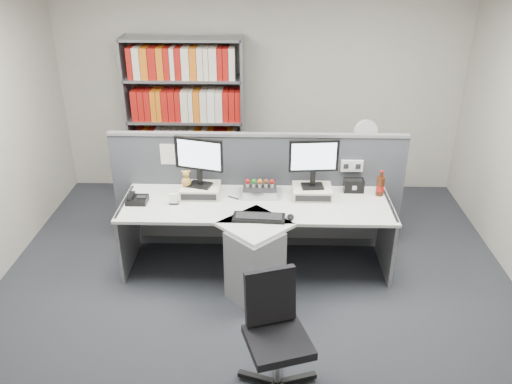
{
  "coord_description": "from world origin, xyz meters",
  "views": [
    {
      "loc": [
        0.11,
        -3.65,
        3.03
      ],
      "look_at": [
        0.0,
        0.65,
        0.92
      ],
      "focal_mm": 36.77,
      "sensor_mm": 36.0,
      "label": 1
    }
  ],
  "objects_px": {
    "desk": "(256,239)",
    "keyboard": "(259,217)",
    "shelving_unit": "(186,123)",
    "office_chair": "(275,330)",
    "filing_cabinet": "(360,187)",
    "cola_bottle": "(380,186)",
    "desktop_pc": "(260,190)",
    "monitor_left": "(199,158)",
    "desk_fan": "(365,135)",
    "speaker": "(354,185)",
    "monitor_right": "(314,160)",
    "desk_calendar": "(174,199)",
    "mouse": "(291,217)",
    "desk_phone": "(137,199)"
  },
  "relations": [
    {
      "from": "monitor_right",
      "to": "desk_fan",
      "type": "xyz_separation_m",
      "value": [
        0.66,
        1.02,
        -0.11
      ]
    },
    {
      "from": "desk",
      "to": "shelving_unit",
      "type": "distance_m",
      "value": 2.12
    },
    {
      "from": "monitor_left",
      "to": "desktop_pc",
      "type": "height_order",
      "value": "monitor_left"
    },
    {
      "from": "desk_fan",
      "to": "filing_cabinet",
      "type": "bearing_deg",
      "value": 90.0
    },
    {
      "from": "desk",
      "to": "desk_phone",
      "type": "height_order",
      "value": "desk_phone"
    },
    {
      "from": "desk",
      "to": "office_chair",
      "type": "xyz_separation_m",
      "value": [
        0.17,
        -1.31,
        0.03
      ]
    },
    {
      "from": "keyboard",
      "to": "cola_bottle",
      "type": "height_order",
      "value": "cola_bottle"
    },
    {
      "from": "monitor_left",
      "to": "office_chair",
      "type": "xyz_separation_m",
      "value": [
        0.73,
        -1.69,
        -0.63
      ]
    },
    {
      "from": "desk_calendar",
      "to": "desk_phone",
      "type": "bearing_deg",
      "value": 177.23
    },
    {
      "from": "desktop_pc",
      "to": "desk_calendar",
      "type": "bearing_deg",
      "value": -164.47
    },
    {
      "from": "monitor_right",
      "to": "desk_fan",
      "type": "relative_size",
      "value": 1.01
    },
    {
      "from": "cola_bottle",
      "to": "desk_fan",
      "type": "relative_size",
      "value": 0.55
    },
    {
      "from": "desk",
      "to": "monitor_right",
      "type": "relative_size",
      "value": 5.36
    },
    {
      "from": "keyboard",
      "to": "speaker",
      "type": "bearing_deg",
      "value": 32.44
    },
    {
      "from": "desk",
      "to": "office_chair",
      "type": "bearing_deg",
      "value": -82.46
    },
    {
      "from": "desk_phone",
      "to": "filing_cabinet",
      "type": "xyz_separation_m",
      "value": [
        2.35,
        1.19,
        -0.4
      ]
    },
    {
      "from": "desktop_pc",
      "to": "shelving_unit",
      "type": "relative_size",
      "value": 0.16
    },
    {
      "from": "desk_calendar",
      "to": "shelving_unit",
      "type": "bearing_deg",
      "value": 93.76
    },
    {
      "from": "shelving_unit",
      "to": "office_chair",
      "type": "distance_m",
      "value": 3.37
    },
    {
      "from": "monitor_left",
      "to": "desktop_pc",
      "type": "bearing_deg",
      "value": 3.18
    },
    {
      "from": "monitor_right",
      "to": "filing_cabinet",
      "type": "xyz_separation_m",
      "value": [
        0.66,
        1.02,
        -0.76
      ]
    },
    {
      "from": "desk_calendar",
      "to": "cola_bottle",
      "type": "distance_m",
      "value": 2.02
    },
    {
      "from": "monitor_left",
      "to": "mouse",
      "type": "distance_m",
      "value": 1.06
    },
    {
      "from": "filing_cabinet",
      "to": "cola_bottle",
      "type": "bearing_deg",
      "value": -89.31
    },
    {
      "from": "monitor_right",
      "to": "desk",
      "type": "bearing_deg",
      "value": -144.73
    },
    {
      "from": "monitor_left",
      "to": "desk_fan",
      "type": "xyz_separation_m",
      "value": [
        1.76,
        1.02,
        -0.11
      ]
    },
    {
      "from": "speaker",
      "to": "shelving_unit",
      "type": "height_order",
      "value": "shelving_unit"
    },
    {
      "from": "desk_calendar",
      "to": "office_chair",
      "type": "bearing_deg",
      "value": -57.23
    },
    {
      "from": "office_chair",
      "to": "filing_cabinet",
      "type": "bearing_deg",
      "value": 69.24
    },
    {
      "from": "desk_phone",
      "to": "office_chair",
      "type": "distance_m",
      "value": 2.03
    },
    {
      "from": "keyboard",
      "to": "office_chair",
      "type": "distance_m",
      "value": 1.25
    },
    {
      "from": "monitor_right",
      "to": "desktop_pc",
      "type": "height_order",
      "value": "monitor_right"
    },
    {
      "from": "cola_bottle",
      "to": "filing_cabinet",
      "type": "height_order",
      "value": "cola_bottle"
    },
    {
      "from": "speaker",
      "to": "office_chair",
      "type": "bearing_deg",
      "value": -113.59
    },
    {
      "from": "desk",
      "to": "filing_cabinet",
      "type": "distance_m",
      "value": 1.85
    },
    {
      "from": "keyboard",
      "to": "desk_phone",
      "type": "relative_size",
      "value": 2.47
    },
    {
      "from": "desk",
      "to": "office_chair",
      "type": "distance_m",
      "value": 1.32
    },
    {
      "from": "desk_phone",
      "to": "shelving_unit",
      "type": "xyz_separation_m",
      "value": [
        0.25,
        1.64,
        0.22
      ]
    },
    {
      "from": "desk_phone",
      "to": "filing_cabinet",
      "type": "distance_m",
      "value": 2.67
    },
    {
      "from": "keyboard",
      "to": "filing_cabinet",
      "type": "height_order",
      "value": "keyboard"
    },
    {
      "from": "mouse",
      "to": "desk_phone",
      "type": "relative_size",
      "value": 0.51
    },
    {
      "from": "monitor_right",
      "to": "desk_fan",
      "type": "height_order",
      "value": "monitor_right"
    },
    {
      "from": "office_chair",
      "to": "keyboard",
      "type": "bearing_deg",
      "value": 96.69
    },
    {
      "from": "desk",
      "to": "keyboard",
      "type": "relative_size",
      "value": 5.39
    },
    {
      "from": "filing_cabinet",
      "to": "office_chair",
      "type": "xyz_separation_m",
      "value": [
        -1.03,
        -2.71,
        0.13
      ]
    },
    {
      "from": "keyboard",
      "to": "filing_cabinet",
      "type": "bearing_deg",
      "value": 51.86
    },
    {
      "from": "filing_cabinet",
      "to": "mouse",
      "type": "bearing_deg",
      "value": -120.84
    },
    {
      "from": "desk",
      "to": "desktop_pc",
      "type": "height_order",
      "value": "desktop_pc"
    },
    {
      "from": "monitor_left",
      "to": "desk_phone",
      "type": "bearing_deg",
      "value": -163.35
    },
    {
      "from": "monitor_right",
      "to": "desk_phone",
      "type": "bearing_deg",
      "value": -174.01
    }
  ]
}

